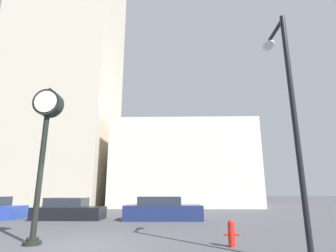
% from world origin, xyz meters
% --- Properties ---
extents(ground_plane, '(200.00, 200.00, 0.00)m').
position_xyz_m(ground_plane, '(0.00, 0.00, 0.00)').
color(ground_plane, '#424247').
extents(building_tall_tower, '(12.60, 12.00, 37.90)m').
position_xyz_m(building_tall_tower, '(-11.46, 24.00, 18.95)').
color(building_tall_tower, '#BCB29E').
rests_on(building_tall_tower, ground_plane).
extents(building_storefront_row, '(15.68, 12.00, 9.28)m').
position_xyz_m(building_storefront_row, '(4.05, 24.00, 4.64)').
color(building_storefront_row, beige).
rests_on(building_storefront_row, ground_plane).
extents(street_clock, '(0.96, 0.55, 5.26)m').
position_xyz_m(street_clock, '(-1.47, 0.28, 3.75)').
color(street_clock, black).
rests_on(street_clock, ground_plane).
extents(car_black, '(4.11, 1.84, 1.27)m').
position_xyz_m(car_black, '(-3.41, 8.00, 0.53)').
color(car_black, black).
rests_on(car_black, ground_plane).
extents(car_navy, '(4.64, 1.96, 1.34)m').
position_xyz_m(car_navy, '(2.27, 7.79, 0.57)').
color(car_navy, '#19234C').
rests_on(car_navy, ground_plane).
extents(fire_hydrant_far, '(0.47, 0.21, 0.78)m').
position_xyz_m(fire_hydrant_far, '(4.73, 0.12, 0.40)').
color(fire_hydrant_far, red).
rests_on(fire_hydrant_far, ground_plane).
extents(street_lamp_right, '(0.36, 1.57, 6.49)m').
position_xyz_m(street_lamp_right, '(6.12, -1.49, 4.30)').
color(street_lamp_right, black).
rests_on(street_lamp_right, ground_plane).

